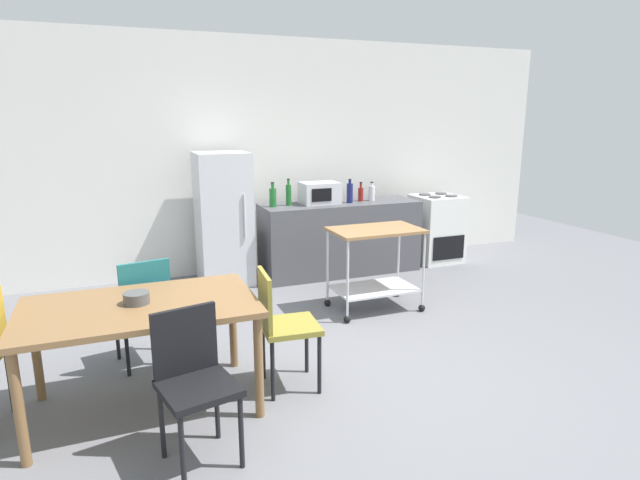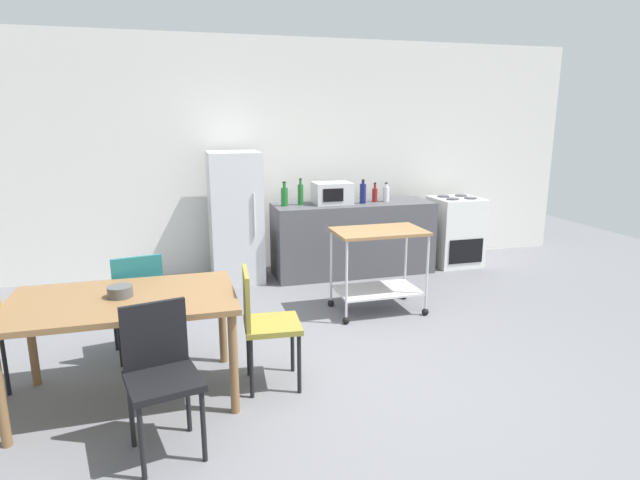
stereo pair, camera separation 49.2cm
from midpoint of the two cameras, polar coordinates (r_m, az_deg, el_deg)
name	(u,v)px [view 1 (the left image)]	position (r m, az deg, el deg)	size (l,w,h in m)	color
ground_plane	(368,374)	(4.19, 1.83, -14.45)	(12.00, 12.00, 0.00)	slate
back_wall	(257,157)	(6.78, -9.01, 8.94)	(8.40, 0.12, 2.90)	silver
kitchen_counter	(340,238)	(6.62, 0.08, 0.24)	(2.00, 0.64, 0.90)	#4C4C51
dining_table	(140,316)	(3.76, -22.58, -7.67)	(1.50, 0.90, 0.75)	brown
chair_olive	(281,321)	(3.83, -7.97, -8.79)	(0.43, 0.43, 0.89)	olive
chair_teal	(143,304)	(4.43, -21.76, -6.55)	(0.47, 0.47, 0.89)	#1E666B
chair_black	(194,376)	(3.20, -18.01, -13.96)	(0.48, 0.48, 0.89)	black
stove_oven	(436,228)	(7.29, 10.68, 1.23)	(0.60, 0.61, 0.92)	white
refrigerator	(224,219)	(6.28, -12.67, 2.21)	(0.60, 0.63, 1.55)	silver
kitchen_cart	(375,255)	(5.32, 3.40, -1.71)	(0.91, 0.57, 0.85)	olive
bottle_soy_sauce	(273,197)	(6.27, -7.41, 4.66)	(0.08, 0.08, 0.29)	#1E6628
bottle_sparkling_water	(289,194)	(6.34, -5.67, 4.94)	(0.07, 0.07, 0.32)	#1E6628
microwave	(320,193)	(6.45, -2.24, 5.12)	(0.46, 0.35, 0.26)	silver
bottle_olive_oil	(350,193)	(6.51, 1.09, 5.17)	(0.08, 0.08, 0.29)	navy
bottle_soda	(361,194)	(6.64, 2.34, 5.04)	(0.07, 0.07, 0.24)	maroon
bottle_wine	(372,193)	(6.68, 3.54, 5.12)	(0.08, 0.08, 0.24)	silver
fruit_bowl	(136,298)	(3.74, -22.96, -5.90)	(0.17, 0.17, 0.08)	#4C4C4C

